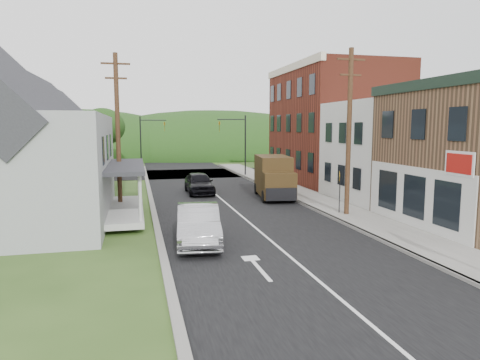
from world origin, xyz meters
TOP-DOWN VIEW (x-y plane):
  - ground at (0.00, 0.00)m, footprint 120.00×120.00m
  - road at (0.00, 10.00)m, footprint 9.00×90.00m
  - cross_road at (0.00, 27.00)m, footprint 60.00×9.00m
  - sidewalk_right at (5.90, 8.00)m, footprint 2.80×55.00m
  - curb_right at (4.55, 8.00)m, footprint 0.20×55.00m
  - curb_left at (-4.65, 8.00)m, footprint 0.30×55.00m
  - storefront_white at (11.30, 7.50)m, footprint 8.00×7.00m
  - storefront_red at (11.30, 17.00)m, footprint 8.00×12.00m
  - house_gray at (-12.00, 6.00)m, footprint 10.20×12.24m
  - house_blue at (-11.00, 17.00)m, footprint 7.14×8.16m
  - house_cream at (-11.50, 26.00)m, footprint 7.14×8.16m
  - utility_pole_right at (5.60, 3.50)m, footprint 1.60×0.26m
  - utility_pole_left at (-6.50, 8.00)m, footprint 1.60×0.26m
  - traffic_signal_right at (4.30, 23.50)m, footprint 2.87×0.20m
  - traffic_signal_left at (-4.30, 30.50)m, footprint 2.87×0.20m
  - tree_left_d at (-9.00, 32.00)m, footprint 4.80×4.80m
  - forested_ridge at (0.00, 55.00)m, footprint 90.00×30.00m
  - silver_sedan at (-3.08, -0.05)m, footprint 2.23×5.05m
  - dark_sedan at (-1.10, 13.35)m, footprint 1.85×4.60m
  - delivery_van at (3.62, 10.21)m, footprint 2.75×5.38m
  - warning_sign at (5.35, 3.91)m, footprint 0.28×0.59m

SIDE VIEW (x-z plane):
  - ground at x=0.00m, z-range 0.00..0.00m
  - road at x=0.00m, z-range -0.01..0.01m
  - cross_road at x=0.00m, z-range -0.01..0.01m
  - forested_ridge at x=0.00m, z-range -8.00..8.00m
  - curb_left at x=-4.65m, z-range 0.00..0.12m
  - sidewalk_right at x=5.90m, z-range 0.00..0.15m
  - curb_right at x=4.55m, z-range 0.00..0.15m
  - dark_sedan at x=-1.10m, z-range 0.00..1.57m
  - silver_sedan at x=-3.08m, z-range 0.00..1.61m
  - delivery_van at x=3.62m, z-range 0.02..2.90m
  - warning_sign at x=5.35m, z-range 0.47..2.82m
  - storefront_white at x=11.30m, z-range 0.00..6.50m
  - house_blue at x=-11.00m, z-range 0.05..7.33m
  - house_cream at x=-11.50m, z-range 0.05..7.33m
  - traffic_signal_right at x=4.30m, z-range 0.76..6.76m
  - traffic_signal_left at x=-4.30m, z-range 0.76..6.76m
  - house_gray at x=-12.00m, z-range 0.06..8.41m
  - utility_pole_right at x=5.60m, z-range 0.16..9.16m
  - utility_pole_left at x=-6.50m, z-range 0.16..9.16m
  - tree_left_d at x=-9.00m, z-range 1.41..8.35m
  - storefront_red at x=11.30m, z-range 0.00..10.00m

